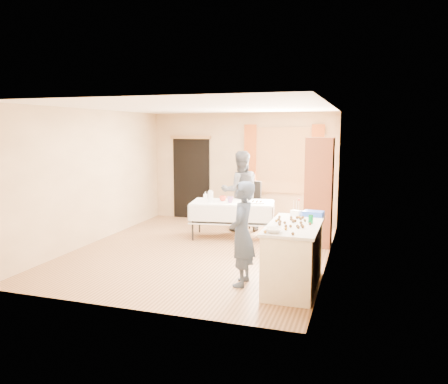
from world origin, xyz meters
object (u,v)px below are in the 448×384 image
(party_table, at_px, (232,216))
(chair, at_px, (249,213))
(cabinet, at_px, (319,192))
(girl, at_px, (242,234))
(counter, at_px, (294,256))
(woman, at_px, (240,191))

(party_table, height_order, chair, chair)
(cabinet, bearing_deg, girl, -107.77)
(counter, relative_size, woman, 0.86)
(chair, bearing_deg, girl, -53.48)
(cabinet, height_order, chair, cabinet)
(counter, height_order, chair, chair)
(chair, relative_size, woman, 0.59)
(party_table, bearing_deg, woman, 82.03)
(cabinet, relative_size, party_table, 1.15)
(party_table, bearing_deg, cabinet, -11.08)
(party_table, bearing_deg, chair, 77.61)
(cabinet, height_order, woman, cabinet)
(cabinet, xyz_separation_m, chair, (-1.68, 1.17, -0.72))
(girl, bearing_deg, chair, -169.78)
(girl, xyz_separation_m, woman, (-0.94, 3.25, 0.13))
(counter, distance_m, party_table, 2.96)
(woman, bearing_deg, counter, 90.83)
(counter, height_order, woman, woman)
(chair, distance_m, woman, 0.74)
(chair, height_order, girl, girl)
(counter, xyz_separation_m, woman, (-1.65, 3.12, 0.42))
(girl, bearing_deg, counter, 97.95)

